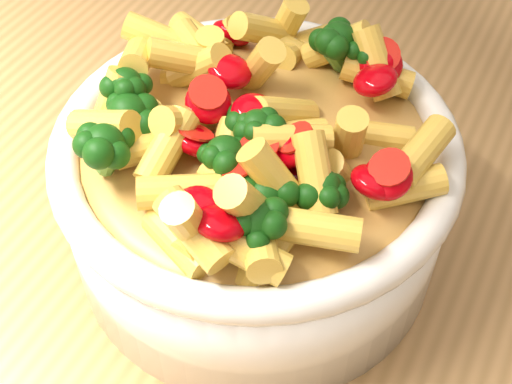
% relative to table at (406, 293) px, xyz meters
% --- Properties ---
extents(table, '(1.20, 0.80, 0.90)m').
position_rel_table_xyz_m(table, '(0.00, 0.00, 0.00)').
color(table, '#AF804B').
rests_on(table, ground).
extents(serving_bowl, '(0.24, 0.24, 0.10)m').
position_rel_table_xyz_m(serving_bowl, '(-0.10, -0.08, 0.15)').
color(serving_bowl, white).
rests_on(serving_bowl, table).
extents(pasta_salad, '(0.19, 0.19, 0.04)m').
position_rel_table_xyz_m(pasta_salad, '(-0.10, -0.08, 0.22)').
color(pasta_salad, '#FFBD50').
rests_on(pasta_salad, serving_bowl).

